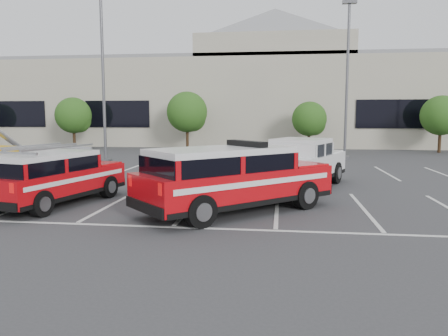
{
  "coord_description": "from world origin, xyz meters",
  "views": [
    {
      "loc": [
        2.81,
        -13.77,
        2.95
      ],
      "look_at": [
        0.79,
        1.56,
        1.05
      ],
      "focal_mm": 35.0,
      "sensor_mm": 36.0,
      "label": 1
    }
  ],
  "objects_px": {
    "tree_mid_left": "(188,113)",
    "white_pickup": "(296,169)",
    "tree_mid_right": "(310,120)",
    "light_pole_left": "(103,77)",
    "tree_right": "(442,117)",
    "light_pole_mid": "(347,80)",
    "convention_building": "(256,97)",
    "fire_chief_suv": "(233,183)",
    "tree_left": "(75,117)",
    "ladder_suv": "(53,181)"
  },
  "relations": [
    {
      "from": "tree_mid_left",
      "to": "white_pickup",
      "type": "bearing_deg",
      "value": -65.47
    },
    {
      "from": "tree_mid_right",
      "to": "light_pole_left",
      "type": "bearing_deg",
      "value": -142.5
    },
    {
      "from": "tree_right",
      "to": "light_pole_mid",
      "type": "relative_size",
      "value": 0.43
    },
    {
      "from": "convention_building",
      "to": "tree_mid_left",
      "type": "height_order",
      "value": "convention_building"
    },
    {
      "from": "light_pole_left",
      "to": "fire_chief_suv",
      "type": "bearing_deg",
      "value": -53.75
    },
    {
      "from": "convention_building",
      "to": "light_pole_mid",
      "type": "distance_m",
      "value": 17.27
    },
    {
      "from": "convention_building",
      "to": "tree_mid_left",
      "type": "relative_size",
      "value": 12.38
    },
    {
      "from": "tree_left",
      "to": "white_pickup",
      "type": "height_order",
      "value": "tree_left"
    },
    {
      "from": "light_pole_mid",
      "to": "white_pickup",
      "type": "xyz_separation_m",
      "value": [
        -3.59,
        -12.19,
        -4.4
      ]
    },
    {
      "from": "light_pole_left",
      "to": "fire_chief_suv",
      "type": "distance_m",
      "value": 16.44
    },
    {
      "from": "tree_left",
      "to": "ladder_suv",
      "type": "relative_size",
      "value": 0.83
    },
    {
      "from": "tree_mid_left",
      "to": "tree_mid_right",
      "type": "distance_m",
      "value": 10.01
    },
    {
      "from": "fire_chief_suv",
      "to": "tree_right",
      "type": "bearing_deg",
      "value": 105.58
    },
    {
      "from": "convention_building",
      "to": "tree_right",
      "type": "relative_size",
      "value": 13.58
    },
    {
      "from": "tree_right",
      "to": "tree_mid_right",
      "type": "bearing_deg",
      "value": -180.0
    },
    {
      "from": "fire_chief_suv",
      "to": "tree_mid_right",
      "type": "bearing_deg",
      "value": 127.33
    },
    {
      "from": "convention_building",
      "to": "tree_right",
      "type": "xyz_separation_m",
      "value": [
        14.91,
        -9.82,
        -1.95
      ]
    },
    {
      "from": "tree_mid_left",
      "to": "fire_chief_suv",
      "type": "distance_m",
      "value": 23.78
    },
    {
      "from": "convention_building",
      "to": "tree_mid_right",
      "type": "distance_m",
      "value": 11.2
    },
    {
      "from": "tree_mid_left",
      "to": "white_pickup",
      "type": "relative_size",
      "value": 0.71
    },
    {
      "from": "convention_building",
      "to": "tree_mid_right",
      "type": "relative_size",
      "value": 15.04
    },
    {
      "from": "tree_mid_left",
      "to": "white_pickup",
      "type": "height_order",
      "value": "tree_mid_left"
    },
    {
      "from": "light_pole_mid",
      "to": "tree_left",
      "type": "bearing_deg",
      "value": 164.57
    },
    {
      "from": "convention_building",
      "to": "fire_chief_suv",
      "type": "relative_size",
      "value": 10.06
    },
    {
      "from": "convention_building",
      "to": "tree_left",
      "type": "xyz_separation_m",
      "value": [
        -15.09,
        -9.82,
        -1.95
      ]
    },
    {
      "from": "tree_left",
      "to": "light_pole_left",
      "type": "xyz_separation_m",
      "value": [
        6.91,
        -10.05,
        2.41
      ]
    },
    {
      "from": "white_pickup",
      "to": "ladder_suv",
      "type": "height_order",
      "value": "white_pickup"
    },
    {
      "from": "tree_mid_right",
      "to": "tree_left",
      "type": "bearing_deg",
      "value": 180.0
    },
    {
      "from": "tree_mid_left",
      "to": "tree_right",
      "type": "height_order",
      "value": "tree_mid_left"
    },
    {
      "from": "convention_building",
      "to": "light_pole_left",
      "type": "bearing_deg",
      "value": -112.39
    },
    {
      "from": "light_pole_left",
      "to": "light_pole_mid",
      "type": "relative_size",
      "value": 1.0
    },
    {
      "from": "tree_left",
      "to": "convention_building",
      "type": "bearing_deg",
      "value": 33.05
    },
    {
      "from": "tree_mid_left",
      "to": "ladder_suv",
      "type": "height_order",
      "value": "tree_mid_left"
    },
    {
      "from": "light_pole_mid",
      "to": "fire_chief_suv",
      "type": "height_order",
      "value": "light_pole_mid"
    },
    {
      "from": "ladder_suv",
      "to": "tree_mid_right",
      "type": "bearing_deg",
      "value": 80.72
    },
    {
      "from": "tree_mid_right",
      "to": "light_pole_left",
      "type": "xyz_separation_m",
      "value": [
        -13.09,
        -10.05,
        2.68
      ]
    },
    {
      "from": "tree_right",
      "to": "fire_chief_suv",
      "type": "height_order",
      "value": "tree_right"
    },
    {
      "from": "tree_left",
      "to": "light_pole_left",
      "type": "relative_size",
      "value": 0.43
    },
    {
      "from": "fire_chief_suv",
      "to": "white_pickup",
      "type": "xyz_separation_m",
      "value": [
        2.03,
        4.6,
        -0.09
      ]
    },
    {
      "from": "light_pole_left",
      "to": "white_pickup",
      "type": "height_order",
      "value": "light_pole_left"
    },
    {
      "from": "convention_building",
      "to": "tree_mid_right",
      "type": "xyz_separation_m",
      "value": [
        4.91,
        -9.82,
        -2.22
      ]
    },
    {
      "from": "tree_left",
      "to": "ladder_suv",
      "type": "xyz_separation_m",
      "value": [
        10.34,
        -22.58,
        -1.99
      ]
    },
    {
      "from": "light_pole_left",
      "to": "light_pole_mid",
      "type": "height_order",
      "value": "same"
    },
    {
      "from": "convention_building",
      "to": "tree_left",
      "type": "bearing_deg",
      "value": -146.95
    },
    {
      "from": "light_pole_left",
      "to": "fire_chief_suv",
      "type": "relative_size",
      "value": 1.72
    },
    {
      "from": "convention_building",
      "to": "white_pickup",
      "type": "xyz_separation_m",
      "value": [
        3.23,
        -28.05,
        -3.93
      ]
    },
    {
      "from": "tree_mid_left",
      "to": "tree_mid_right",
      "type": "bearing_deg",
      "value": -0.0
    },
    {
      "from": "tree_mid_right",
      "to": "ladder_suv",
      "type": "height_order",
      "value": "tree_mid_right"
    },
    {
      "from": "light_pole_left",
      "to": "light_pole_mid",
      "type": "distance_m",
      "value": 15.52
    },
    {
      "from": "tree_left",
      "to": "light_pole_mid",
      "type": "relative_size",
      "value": 0.43
    }
  ]
}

